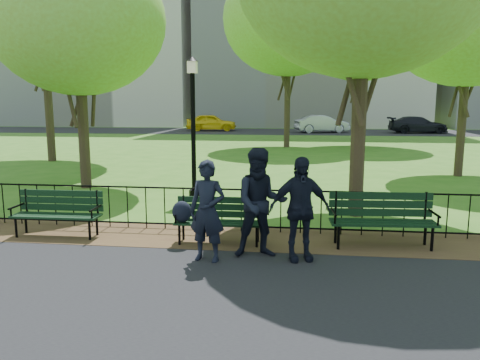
# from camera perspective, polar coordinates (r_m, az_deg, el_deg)

# --- Properties ---
(ground) EXTENTS (120.00, 120.00, 0.00)m
(ground) POSITION_cam_1_polar(r_m,az_deg,el_deg) (7.70, -0.19, -10.42)
(ground) COLOR #31641A
(dirt_strip) EXTENTS (60.00, 1.60, 0.01)m
(dirt_strip) POSITION_cam_1_polar(r_m,az_deg,el_deg) (9.12, 1.02, -7.15)
(dirt_strip) COLOR #3E2719
(dirt_strip) RESTS_ON ground
(far_street) EXTENTS (70.00, 9.00, 0.01)m
(far_street) POSITION_cam_1_polar(r_m,az_deg,el_deg) (42.28, 5.90, 5.89)
(far_street) COLOR black
(far_street) RESTS_ON ground
(iron_fence) EXTENTS (24.06, 0.06, 1.00)m
(iron_fence) POSITION_cam_1_polar(r_m,az_deg,el_deg) (9.47, 1.36, -3.47)
(iron_fence) COLOR black
(iron_fence) RESTS_ON ground
(apartment_west) EXTENTS (22.00, 15.00, 26.00)m
(apartment_west) POSITION_cam_1_polar(r_m,az_deg,el_deg) (60.65, -16.09, 18.98)
(apartment_west) COLOR beige
(apartment_west) RESTS_ON ground
(park_bench_main) EXTENTS (1.69, 0.55, 0.93)m
(park_bench_main) POSITION_cam_1_polar(r_m,az_deg,el_deg) (8.73, -4.37, -4.12)
(park_bench_main) COLOR black
(park_bench_main) RESTS_ON ground
(park_bench_left_a) EXTENTS (1.73, 0.56, 0.97)m
(park_bench_left_a) POSITION_cam_1_polar(r_m,az_deg,el_deg) (9.89, -21.27, -3.23)
(park_bench_left_a) COLOR black
(park_bench_left_a) RESTS_ON ground
(park_bench_right_a) EXTENTS (1.92, 0.69, 1.07)m
(park_bench_right_a) POSITION_cam_1_polar(r_m,az_deg,el_deg) (8.92, 16.93, -3.96)
(park_bench_right_a) COLOR black
(park_bench_right_a) RESTS_ON ground
(lamppost) EXTENTS (0.34, 0.34, 3.84)m
(lamppost) POSITION_cam_1_polar(r_m,az_deg,el_deg) (13.02, -5.74, 7.09)
(lamppost) COLOR black
(lamppost) RESTS_ON ground
(tree_near_w) EXTENTS (5.16, 5.16, 7.19)m
(tree_near_w) POSITION_cam_1_polar(r_m,az_deg,el_deg) (15.24, -19.22, 17.91)
(tree_near_w) COLOR #2D2116
(tree_near_w) RESTS_ON ground
(tree_mid_e) EXTENTS (5.77, 5.77, 8.04)m
(tree_mid_e) POSITION_cam_1_polar(r_m,az_deg,el_deg) (18.59, 26.27, 17.71)
(tree_mid_e) COLOR #2D2116
(tree_mid_e) RESTS_ON ground
(tree_far_c) EXTENTS (7.47, 7.47, 10.41)m
(tree_far_c) POSITION_cam_1_polar(r_m,az_deg,el_deg) (28.02, 5.95, 18.90)
(tree_far_c) COLOR #2D2116
(tree_far_c) RESTS_ON ground
(tree_far_e) EXTENTS (7.03, 7.03, 9.80)m
(tree_far_e) POSITION_cam_1_polar(r_m,az_deg,el_deg) (29.34, 14.62, 17.38)
(tree_far_e) COLOR #2D2116
(tree_far_e) RESTS_ON ground
(person_left) EXTENTS (0.68, 0.52, 1.69)m
(person_left) POSITION_cam_1_polar(r_m,az_deg,el_deg) (7.72, -4.01, -3.78)
(person_left) COLOR black
(person_left) RESTS_ON asphalt_path
(person_mid) EXTENTS (0.98, 0.65, 1.86)m
(person_mid) POSITION_cam_1_polar(r_m,az_deg,el_deg) (7.89, 2.55, -2.82)
(person_mid) COLOR black
(person_mid) RESTS_ON asphalt_path
(person_right) EXTENTS (1.10, 0.69, 1.74)m
(person_right) POSITION_cam_1_polar(r_m,az_deg,el_deg) (7.79, 7.27, -3.50)
(person_right) COLOR black
(person_right) RESTS_ON asphalt_path
(taxi) EXTENTS (4.72, 2.36, 1.54)m
(taxi) POSITION_cam_1_polar(r_m,az_deg,el_deg) (43.10, -3.51, 7.02)
(taxi) COLOR yellow
(taxi) RESTS_ON far_street
(sedan_silver) EXTENTS (4.84, 2.83, 1.51)m
(sedan_silver) POSITION_cam_1_polar(r_m,az_deg,el_deg) (41.13, 9.94, 6.76)
(sedan_silver) COLOR #A3A6AA
(sedan_silver) RESTS_ON far_street
(sedan_dark) EXTENTS (4.99, 2.35, 1.41)m
(sedan_dark) POSITION_cam_1_polar(r_m,az_deg,el_deg) (42.68, 20.87, 6.31)
(sedan_dark) COLOR black
(sedan_dark) RESTS_ON far_street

